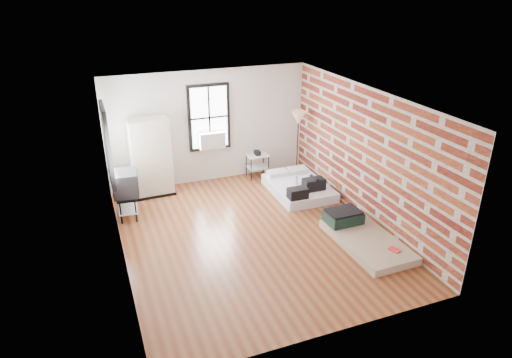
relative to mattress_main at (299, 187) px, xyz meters
name	(u,v)px	position (x,y,z in m)	size (l,w,h in m)	color
ground	(252,235)	(-1.75, -1.45, -0.15)	(6.00, 6.00, 0.00)	#5F2D19
room_shell	(257,147)	(-1.51, -1.09, 1.59)	(5.02, 6.02, 2.80)	silver
mattress_main	(299,187)	(0.00, 0.00, 0.00)	(1.28, 1.73, 0.56)	white
mattress_bare	(361,235)	(0.18, -2.41, -0.03)	(1.06, 1.96, 0.42)	tan
wardrobe	(151,158)	(-3.26, 1.20, 0.78)	(0.96, 0.57, 1.86)	black
side_table	(257,159)	(-0.58, 1.27, 0.33)	(0.54, 0.44, 0.71)	black
floor_lamp	(298,121)	(0.40, 0.98, 1.33)	(0.37, 0.37, 1.72)	black
tv_stand	(126,185)	(-3.96, 0.27, 0.59)	(0.57, 0.77, 1.04)	black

